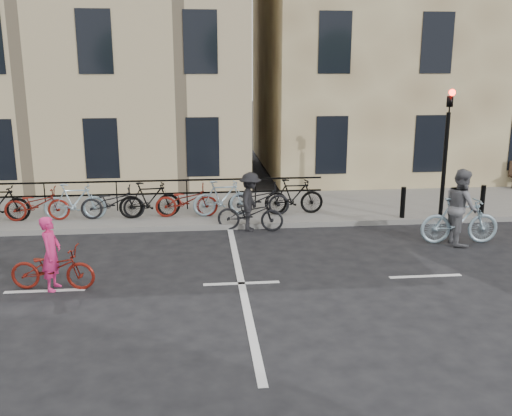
{
  "coord_description": "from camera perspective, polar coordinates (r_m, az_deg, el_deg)",
  "views": [
    {
      "loc": [
        -0.85,
        -11.16,
        4.47
      ],
      "look_at": [
        0.52,
        2.07,
        1.1
      ],
      "focal_mm": 40.0,
      "sensor_mm": 36.0,
      "label": 1
    }
  ],
  "objects": [
    {
      "name": "cyclist_pink",
      "position": [
        12.3,
        -19.71,
        -5.33
      ],
      "size": [
        1.78,
        0.81,
        1.53
      ],
      "rotation": [
        0.0,
        0.0,
        1.45
      ],
      "color": "maroon",
      "rests_on": "ground"
    },
    {
      "name": "building_east",
      "position": [
        26.14,
        17.04,
        17.32
      ],
      "size": [
        14.0,
        10.0,
        12.0
      ],
      "primitive_type": "cube",
      "color": "#99825C",
      "rests_on": "sidewalk"
    },
    {
      "name": "cyclist_dark",
      "position": [
        15.6,
        -0.58,
        0.01
      ],
      "size": [
        1.92,
        1.16,
        1.63
      ],
      "rotation": [
        0.0,
        0.0,
        1.34
      ],
      "color": "black",
      "rests_on": "ground"
    },
    {
      "name": "sidewalk",
      "position": [
        17.99,
        -15.81,
        -0.46
      ],
      "size": [
        46.0,
        4.0,
        0.15
      ],
      "primitive_type": "cube",
      "color": "slate",
      "rests_on": "ground"
    },
    {
      "name": "bollard_west",
      "position": [
        17.9,
        21.7,
        0.71
      ],
      "size": [
        0.14,
        0.14,
        0.9
      ],
      "primitive_type": "cylinder",
      "color": "black",
      "rests_on": "sidewalk"
    },
    {
      "name": "bollard_east",
      "position": [
        16.93,
        14.48,
        0.55
      ],
      "size": [
        0.14,
        0.14,
        0.9
      ],
      "primitive_type": "cylinder",
      "color": "black",
      "rests_on": "sidewalk"
    },
    {
      "name": "traffic_light",
      "position": [
        17.14,
        18.55,
        6.74
      ],
      "size": [
        0.18,
        0.3,
        3.9
      ],
      "color": "black",
      "rests_on": "sidewalk"
    },
    {
      "name": "parked_bikes",
      "position": [
        16.76,
        -12.5,
        0.69
      ],
      "size": [
        11.45,
        1.23,
        1.05
      ],
      "color": "black",
      "rests_on": "sidewalk"
    },
    {
      "name": "cyclist_grey",
      "position": [
        15.33,
        19.76,
        -0.55
      ],
      "size": [
        2.03,
        0.98,
        1.93
      ],
      "rotation": [
        0.0,
        0.0,
        1.51
      ],
      "color": "#8BA6B6",
      "rests_on": "ground"
    },
    {
      "name": "ground",
      "position": [
        12.05,
        -1.47,
        -7.56
      ],
      "size": [
        120.0,
        120.0,
        0.0
      ],
      "primitive_type": "plane",
      "color": "black",
      "rests_on": "ground"
    }
  ]
}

